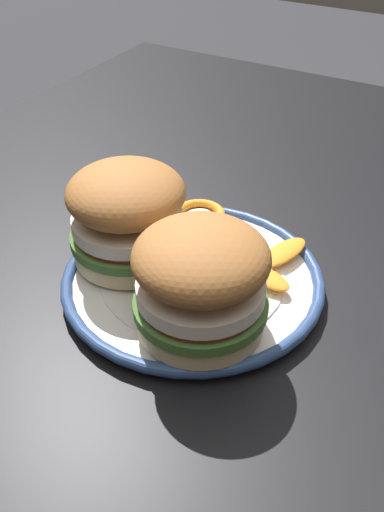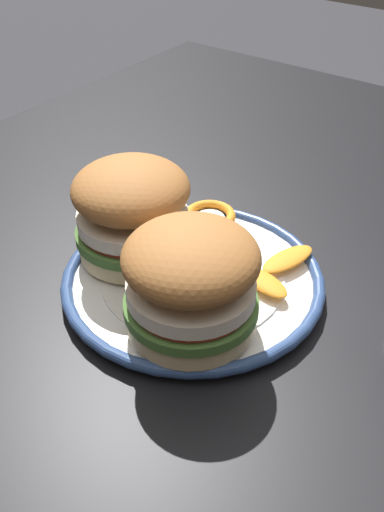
{
  "view_description": "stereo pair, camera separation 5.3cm",
  "coord_description": "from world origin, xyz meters",
  "px_view_note": "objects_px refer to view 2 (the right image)",
  "views": [
    {
      "loc": [
        0.4,
        0.23,
        1.14
      ],
      "look_at": [
        0.0,
        0.01,
        0.8
      ],
      "focal_mm": 41.46,
      "sensor_mm": 36.0,
      "label": 1
    },
    {
      "loc": [
        0.37,
        0.28,
        1.14
      ],
      "look_at": [
        0.0,
        0.01,
        0.8
      ],
      "focal_mm": 41.46,
      "sensor_mm": 36.0,
      "label": 2
    }
  ],
  "objects_px": {
    "sandwich_half_left": "(191,280)",
    "sandwich_half_right": "(132,209)",
    "dining_table": "(186,352)",
    "dinner_plate": "(192,280)"
  },
  "relations": [
    {
      "from": "sandwich_half_left",
      "to": "sandwich_half_right",
      "type": "bearing_deg",
      "value": -115.58
    },
    {
      "from": "dining_table",
      "to": "dinner_plate",
      "type": "bearing_deg",
      "value": 81.49
    },
    {
      "from": "dinner_plate",
      "to": "dining_table",
      "type": "bearing_deg",
      "value": -98.51
    },
    {
      "from": "sandwich_half_left",
      "to": "dining_table",
      "type": "bearing_deg",
      "value": -139.33
    },
    {
      "from": "dinner_plate",
      "to": "sandwich_half_right",
      "type": "distance_m",
      "value": 0.09
    },
    {
      "from": "dinner_plate",
      "to": "sandwich_half_right",
      "type": "height_order",
      "value": "sandwich_half_right"
    },
    {
      "from": "dining_table",
      "to": "dinner_plate",
      "type": "height_order",
      "value": "dinner_plate"
    },
    {
      "from": "dining_table",
      "to": "dinner_plate",
      "type": "distance_m",
      "value": 0.11
    },
    {
      "from": "sandwich_half_right",
      "to": "dinner_plate",
      "type": "bearing_deg",
      "value": 93.16
    },
    {
      "from": "dinner_plate",
      "to": "sandwich_half_right",
      "type": "bearing_deg",
      "value": -86.84
    }
  ]
}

